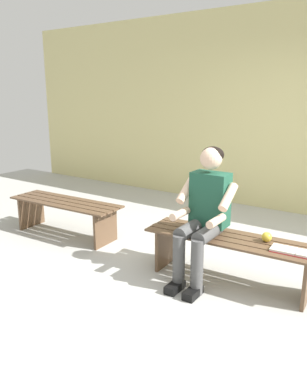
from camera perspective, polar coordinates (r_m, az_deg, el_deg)
The scene contains 7 objects.
ground_plane at distance 3.53m, azimuth -12.58°, elevation -14.85°, with size 10.00×7.00×0.04m, color #B2B2AD.
brick_wall at distance 5.93m, azimuth 17.57°, elevation 11.59°, with size 9.50×0.24×2.91m, color #D1C684.
bench_near at distance 3.57m, azimuth 11.54°, elevation -8.27°, with size 1.61×0.52×0.43m.
bench_far at distance 4.76m, azimuth -13.04°, elevation -2.60°, with size 1.49×0.51×0.43m.
person_seated at distance 3.46m, azimuth 7.57°, elevation -2.71°, with size 0.50×0.69×1.24m.
apple at distance 3.50m, azimuth 16.60°, elevation -6.48°, with size 0.09×0.09×0.09m, color gold.
book_open at distance 3.35m, azimuth 20.65°, elevation -8.45°, with size 0.42×0.18×0.02m.
Camera 1 is at (-1.22, 3.07, 1.69)m, focal length 35.62 mm.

